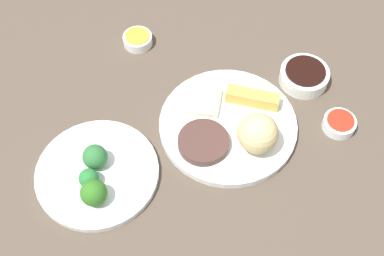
% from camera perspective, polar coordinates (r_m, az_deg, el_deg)
% --- Properties ---
extents(tabletop, '(2.20, 2.20, 0.02)m').
position_cam_1_polar(tabletop, '(1.05, 4.87, 0.86)').
color(tabletop, '#4B4034').
rests_on(tabletop, ground).
extents(main_plate, '(0.28, 0.28, 0.02)m').
position_cam_1_polar(main_plate, '(1.02, 4.09, 0.33)').
color(main_plate, white).
rests_on(main_plate, tabletop).
extents(rice_scoop, '(0.08, 0.08, 0.08)m').
position_cam_1_polar(rice_scoop, '(0.96, 7.46, -0.61)').
color(rice_scoop, tan).
rests_on(rice_scoop, main_plate).
extents(spring_roll, '(0.11, 0.06, 0.03)m').
position_cam_1_polar(spring_roll, '(1.04, 6.85, 3.40)').
color(spring_roll, gold).
rests_on(spring_roll, main_plate).
extents(crab_rangoon_wonton, '(0.09, 0.09, 0.01)m').
position_cam_1_polar(crab_rangoon_wonton, '(1.04, 1.17, 3.07)').
color(crab_rangoon_wonton, beige).
rests_on(crab_rangoon_wonton, main_plate).
extents(stir_fry_heap, '(0.10, 0.10, 0.02)m').
position_cam_1_polar(stir_fry_heap, '(0.98, 1.30, -1.63)').
color(stir_fry_heap, '#452C27').
rests_on(stir_fry_heap, main_plate).
extents(broccoli_plate, '(0.24, 0.24, 0.01)m').
position_cam_1_polar(broccoli_plate, '(0.98, -10.67, -5.04)').
color(broccoli_plate, white).
rests_on(broccoli_plate, tabletop).
extents(broccoli_floret_0, '(0.05, 0.05, 0.05)m').
position_cam_1_polar(broccoli_floret_0, '(0.96, -10.94, -3.22)').
color(broccoli_floret_0, '#2B6934').
rests_on(broccoli_floret_0, broccoli_plate).
extents(broccoli_floret_1, '(0.05, 0.05, 0.05)m').
position_cam_1_polar(broccoli_floret_1, '(0.93, -11.08, -7.23)').
color(broccoli_floret_1, '#2D681F').
rests_on(broccoli_floret_1, broccoli_plate).
extents(broccoli_floret_2, '(0.04, 0.04, 0.04)m').
position_cam_1_polar(broccoli_floret_2, '(0.95, -11.61, -5.61)').
color(broccoli_floret_2, '#267133').
rests_on(broccoli_floret_2, broccoli_plate).
extents(soy_sauce_bowl, '(0.10, 0.10, 0.03)m').
position_cam_1_polar(soy_sauce_bowl, '(1.11, 12.57, 5.74)').
color(soy_sauce_bowl, white).
rests_on(soy_sauce_bowl, tabletop).
extents(soy_sauce_bowl_liquid, '(0.09, 0.09, 0.00)m').
position_cam_1_polar(soy_sauce_bowl_liquid, '(1.10, 12.73, 6.32)').
color(soy_sauce_bowl_liquid, black).
rests_on(soy_sauce_bowl_liquid, soy_sauce_bowl).
extents(sauce_ramekin_hot_mustard, '(0.07, 0.07, 0.02)m').
position_cam_1_polar(sauce_ramekin_hot_mustard, '(1.17, -6.17, 9.90)').
color(sauce_ramekin_hot_mustard, white).
rests_on(sauce_ramekin_hot_mustard, tabletop).
extents(sauce_ramekin_hot_mustard_liquid, '(0.05, 0.05, 0.00)m').
position_cam_1_polar(sauce_ramekin_hot_mustard_liquid, '(1.16, -6.23, 10.35)').
color(sauce_ramekin_hot_mustard_liquid, gold).
rests_on(sauce_ramekin_hot_mustard_liquid, sauce_ramekin_hot_mustard).
extents(sauce_ramekin_sweet_and_sour, '(0.07, 0.07, 0.02)m').
position_cam_1_polar(sauce_ramekin_sweet_and_sour, '(1.06, 16.32, 0.45)').
color(sauce_ramekin_sweet_and_sour, white).
rests_on(sauce_ramekin_sweet_and_sour, tabletop).
extents(sauce_ramekin_sweet_and_sour_liquid, '(0.05, 0.05, 0.00)m').
position_cam_1_polar(sauce_ramekin_sweet_and_sour_liquid, '(1.05, 16.49, 0.85)').
color(sauce_ramekin_sweet_and_sour_liquid, red).
rests_on(sauce_ramekin_sweet_and_sour_liquid, sauce_ramekin_sweet_and_sour).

